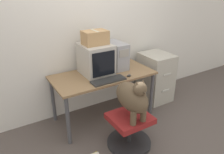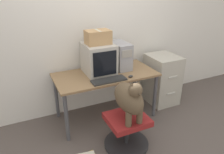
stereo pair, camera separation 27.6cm
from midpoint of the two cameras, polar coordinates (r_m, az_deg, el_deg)
ground_plane at (r=3.16m, az=3.59°, el=-13.36°), size 12.00×12.00×0.00m
wall_back at (r=3.26m, az=-2.34°, el=13.05°), size 8.00×0.05×2.60m
desk at (r=3.11m, az=0.83°, el=-0.55°), size 1.43×0.70×0.71m
crt_monitor at (r=3.04m, az=-0.91°, el=4.77°), size 0.40×0.45×0.42m
pc_tower at (r=3.24m, az=4.59°, el=5.63°), size 0.21×0.42×0.39m
keyboard at (r=2.84m, az=1.96°, el=-0.88°), size 0.47×0.16×0.03m
computer_mouse at (r=2.97m, az=7.55°, el=0.12°), size 0.07×0.04×0.03m
office_chair at (r=2.78m, az=6.77°, el=-13.86°), size 0.56×0.56×0.42m
dog at (r=2.50m, az=7.71°, el=-5.58°), size 0.26×0.52×0.53m
filing_cabinet at (r=3.75m, az=14.94°, el=-0.61°), size 0.45×0.53×0.81m
cardboard_box at (r=2.95m, az=-0.98°, el=10.34°), size 0.33×0.22×0.19m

